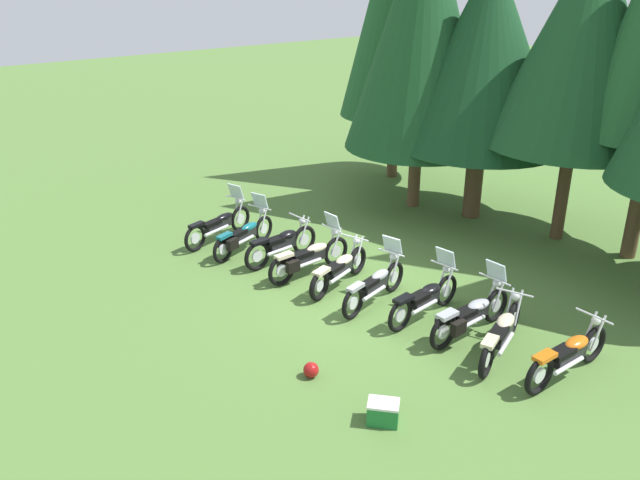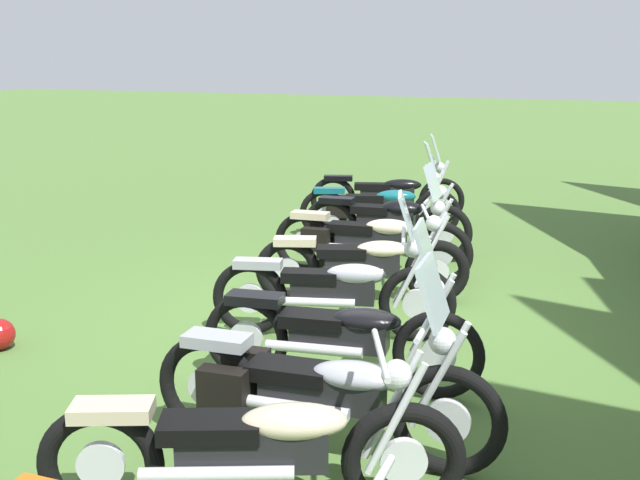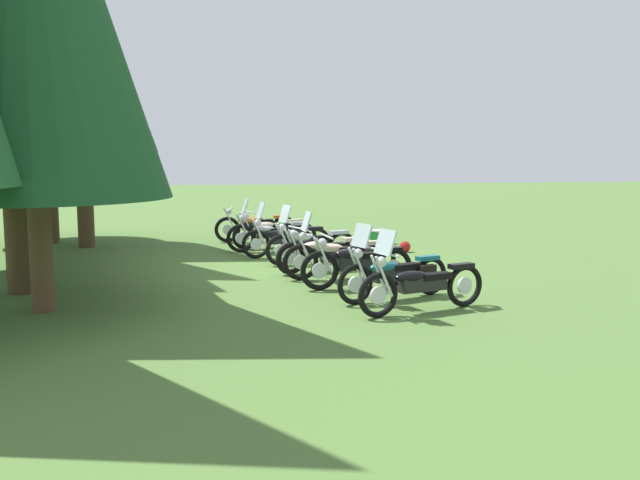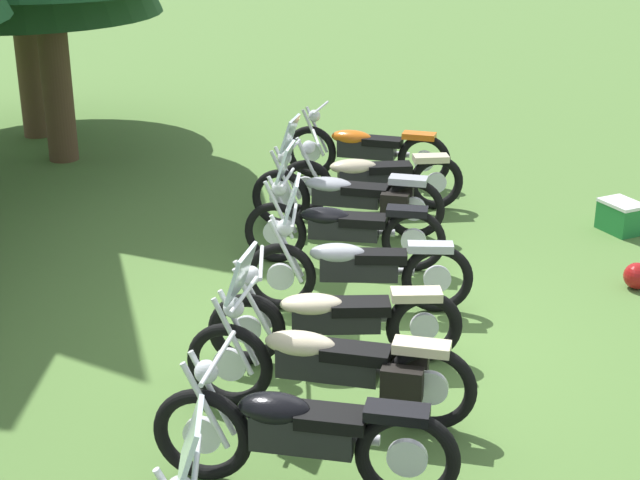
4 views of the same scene
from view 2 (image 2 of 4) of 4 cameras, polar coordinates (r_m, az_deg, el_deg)
The scene contains 10 objects.
ground_plane at distance 7.74m, azimuth 2.21°, elevation -5.81°, with size 80.00×80.00×0.00m, color #4C7033.
motorcycle_0 at distance 12.07m, azimuth 5.13°, elevation 3.45°, with size 0.95×2.29×1.36m.
motorcycle_1 at distance 11.09m, azimuth 4.26°, elevation 2.55°, with size 1.04×2.18×1.35m.
motorcycle_2 at distance 9.96m, azimuth 4.95°, elevation 1.36°, with size 0.77×2.20×1.02m.
motorcycle_3 at distance 8.99m, azimuth 3.57°, elevation 0.11°, with size 0.69×2.36×1.37m.
motorcycle_4 at distance 8.14m, azimuth 3.20°, elevation -1.67°, with size 0.99×2.16×0.99m.
motorcycle_5 at distance 7.10m, azimuth 1.23°, elevation -3.62°, with size 0.83×2.19×1.36m.
motorcycle_6 at distance 6.03m, azimuth 1.71°, elevation -6.80°, with size 0.68×2.21×1.36m.
motorcycle_7 at distance 5.08m, azimuth -0.20°, elevation -10.76°, with size 0.74×2.35×1.37m.
motorcycle_8 at distance 4.44m, azimuth -4.75°, elevation -14.87°, with size 1.12×2.23×1.00m.
Camera 2 is at (6.89, 2.43, 2.55)m, focal length 43.68 mm.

